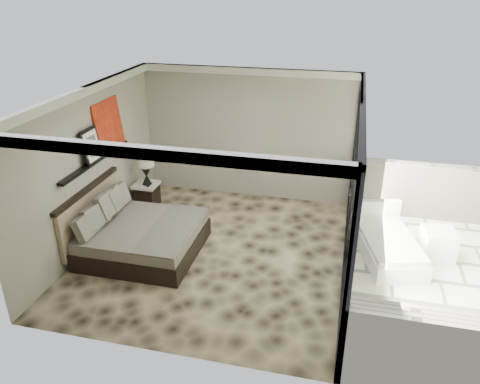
% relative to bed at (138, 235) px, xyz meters
% --- Properties ---
extents(floor, '(5.00, 5.00, 0.00)m').
position_rel_bed_xyz_m(floor, '(1.33, 0.27, -0.32)').
color(floor, black).
rests_on(floor, ground).
extents(ceiling, '(4.50, 5.00, 0.02)m').
position_rel_bed_xyz_m(ceiling, '(1.33, 0.27, 2.47)').
color(ceiling, silver).
rests_on(ceiling, back_wall).
extents(back_wall, '(4.50, 0.02, 2.80)m').
position_rel_bed_xyz_m(back_wall, '(1.33, 2.76, 1.08)').
color(back_wall, gray).
rests_on(back_wall, floor).
extents(left_wall, '(0.02, 5.00, 2.80)m').
position_rel_bed_xyz_m(left_wall, '(-0.91, 0.27, 1.08)').
color(left_wall, gray).
rests_on(left_wall, floor).
extents(glass_wall, '(0.08, 5.00, 2.80)m').
position_rel_bed_xyz_m(glass_wall, '(3.58, 0.27, 1.08)').
color(glass_wall, white).
rests_on(glass_wall, floor).
extents(terrace_slab, '(3.00, 5.00, 0.12)m').
position_rel_bed_xyz_m(terrace_slab, '(5.08, 0.27, -0.38)').
color(terrace_slab, beige).
rests_on(terrace_slab, ground).
extents(picture_ledge, '(0.12, 2.20, 0.05)m').
position_rel_bed_xyz_m(picture_ledge, '(-0.85, 0.37, 1.18)').
color(picture_ledge, black).
rests_on(picture_ledge, left_wall).
extents(bed, '(1.97, 1.91, 1.08)m').
position_rel_bed_xyz_m(bed, '(0.00, 0.00, 0.00)').
color(bed, black).
rests_on(bed, floor).
extents(nightstand, '(0.59, 0.59, 0.48)m').
position_rel_bed_xyz_m(nightstand, '(-0.59, 1.70, -0.08)').
color(nightstand, black).
rests_on(nightstand, floor).
extents(table_lamp, '(0.35, 0.35, 0.64)m').
position_rel_bed_xyz_m(table_lamp, '(-0.54, 1.68, 0.61)').
color(table_lamp, black).
rests_on(table_lamp, nightstand).
extents(abstract_canvas, '(0.13, 0.90, 0.90)m').
position_rel_bed_xyz_m(abstract_canvas, '(-0.86, 0.96, 1.65)').
color(abstract_canvas, red).
rests_on(abstract_canvas, picture_ledge).
extents(framed_print, '(0.11, 0.50, 0.60)m').
position_rel_bed_xyz_m(framed_print, '(-0.81, 0.23, 1.50)').
color(framed_print, black).
rests_on(framed_print, picture_ledge).
extents(ottoman, '(0.59, 0.59, 0.52)m').
position_rel_bed_xyz_m(ottoman, '(5.10, 1.03, -0.06)').
color(ottoman, silver).
rests_on(ottoman, terrace_slab).
extents(lounger, '(1.29, 1.91, 0.68)m').
position_rel_bed_xyz_m(lounger, '(4.26, 0.92, -0.11)').
color(lounger, silver).
rests_on(lounger, terrace_slab).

